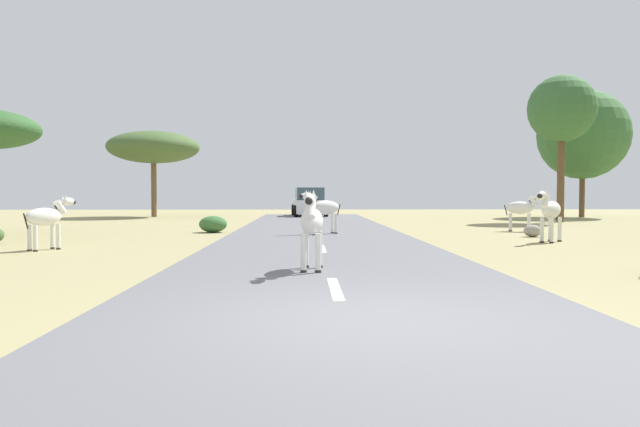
% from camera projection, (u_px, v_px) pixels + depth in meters
% --- Properties ---
extents(ground_plane, '(90.00, 90.00, 0.00)m').
position_uv_depth(ground_plane, '(366.00, 323.00, 6.36)').
color(ground_plane, '#998E60').
extents(road, '(6.00, 64.00, 0.05)m').
position_uv_depth(road, '(345.00, 321.00, 6.35)').
color(road, slate).
rests_on(road, ground_plane).
extents(lane_markings, '(0.16, 56.00, 0.01)m').
position_uv_depth(lane_markings, '(352.00, 342.00, 5.35)').
color(lane_markings, silver).
rests_on(lane_markings, road).
extents(zebra_0, '(0.47, 1.54, 1.45)m').
position_uv_depth(zebra_0, '(312.00, 223.00, 10.26)').
color(zebra_0, silver).
rests_on(zebra_0, road).
extents(zebra_1, '(1.47, 0.90, 1.48)m').
position_uv_depth(zebra_1, '(323.00, 208.00, 19.62)').
color(zebra_1, silver).
rests_on(zebra_1, road).
extents(zebra_2, '(1.52, 0.66, 1.46)m').
position_uv_depth(zebra_2, '(522.00, 208.00, 21.73)').
color(zebra_2, silver).
rests_on(zebra_2, ground_plane).
extents(zebra_3, '(1.27, 1.37, 1.57)m').
position_uv_depth(zebra_3, '(550.00, 211.00, 16.78)').
color(zebra_3, silver).
rests_on(zebra_3, ground_plane).
extents(zebra_4, '(0.97, 1.32, 1.39)m').
position_uv_depth(zebra_4, '(47.00, 217.00, 14.53)').
color(zebra_4, silver).
rests_on(zebra_4, ground_plane).
extents(car_0, '(2.26, 4.45, 1.74)m').
position_uv_depth(car_0, '(309.00, 203.00, 35.45)').
color(car_0, silver).
rests_on(car_0, road).
extents(tree_0, '(5.54, 5.54, 5.22)m').
position_uv_depth(tree_0, '(154.00, 148.00, 35.02)').
color(tree_0, brown).
rests_on(tree_0, ground_plane).
extents(tree_2, '(3.31, 3.31, 7.31)m').
position_uv_depth(tree_2, '(562.00, 110.00, 28.55)').
color(tree_2, brown).
rests_on(tree_2, ground_plane).
extents(tree_3, '(5.32, 5.32, 7.62)m').
position_uv_depth(tree_3, '(583.00, 135.00, 34.46)').
color(tree_3, brown).
rests_on(tree_3, ground_plane).
extents(bush_3, '(1.02, 0.92, 0.61)m').
position_uv_depth(bush_3, '(213.00, 224.00, 21.11)').
color(bush_3, '#386633').
rests_on(bush_3, ground_plane).
extents(rock_0, '(0.58, 0.45, 0.40)m').
position_uv_depth(rock_0, '(533.00, 231.00, 18.96)').
color(rock_0, gray).
rests_on(rock_0, ground_plane).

